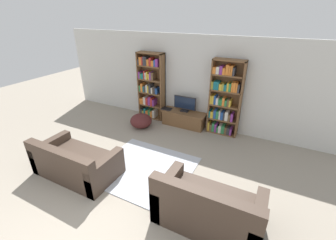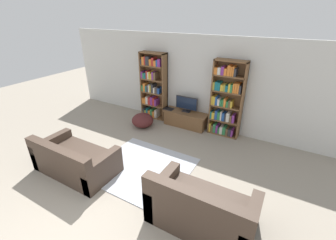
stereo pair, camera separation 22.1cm
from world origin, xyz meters
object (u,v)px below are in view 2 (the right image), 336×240
laptop (169,109)px  bookshelf_left (153,87)px  couch_right_sofa (201,210)px  bookshelf_right (226,101)px  couch_left_sectional (75,160)px  television (187,104)px  beanbag_ottoman (143,120)px  tv_stand (185,119)px

laptop → bookshelf_left: bearing=166.3°
bookshelf_left → couch_right_sofa: size_ratio=1.25×
bookshelf_right → couch_right_sofa: (0.61, -3.11, -0.68)m
couch_left_sectional → couch_right_sofa: (2.84, 0.07, 0.03)m
television → beanbag_ottoman: 1.39m
bookshelf_right → beanbag_ottoman: (-2.20, -0.78, -0.78)m
couch_right_sofa → beanbag_ottoman: 3.66m
bookshelf_right → couch_right_sofa: size_ratio=1.25×
tv_stand → couch_left_sectional: bearing=-109.9°
bookshelf_right → tv_stand: 1.36m
couch_left_sectional → beanbag_ottoman: bearing=89.2°
bookshelf_right → couch_right_sofa: bookshelf_right is taller
beanbag_ottoman → couch_left_sectional: bearing=-90.8°
bookshelf_left → couch_right_sofa: 4.33m
television → couch_right_sofa: 3.54m
tv_stand → television: bearing=90.0°
bookshelf_right → couch_left_sectional: bearing=-125.0°
laptop → couch_right_sofa: size_ratio=0.18×
couch_right_sofa → beanbag_ottoman: size_ratio=2.59×
television → couch_left_sectional: bearing=-109.6°
television → laptop: television is taller
television → couch_right_sofa: size_ratio=0.41×
laptop → couch_right_sofa: (2.27, -2.96, -0.16)m
couch_left_sectional → television: bearing=70.4°
tv_stand → couch_right_sofa: (1.73, -3.01, 0.07)m
bookshelf_left → couch_left_sectional: 3.28m
tv_stand → television: 0.47m
bookshelf_left → couch_left_sectional: bearing=-88.7°
tv_stand → beanbag_ottoman: (-1.08, -0.67, -0.02)m
bookshelf_right → television: bearing=-177.3°
bookshelf_left → television: size_ratio=3.06×
television → couch_left_sectional: 3.35m
television → laptop: (-0.54, -0.10, -0.23)m
bookshelf_right → couch_right_sofa: 3.25m
bookshelf_left → television: bookshelf_left is taller
couch_left_sectional → beanbag_ottoman: (0.03, 2.41, -0.07)m
couch_left_sectional → beanbag_ottoman: couch_left_sectional is taller
television → couch_right_sofa: (1.73, -3.06, -0.39)m
beanbag_ottoman → bookshelf_right: bearing=19.4°
bookshelf_right → laptop: bookshelf_right is taller
couch_left_sectional → couch_right_sofa: bearing=1.5°
couch_left_sectional → bookshelf_left: bearing=91.3°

